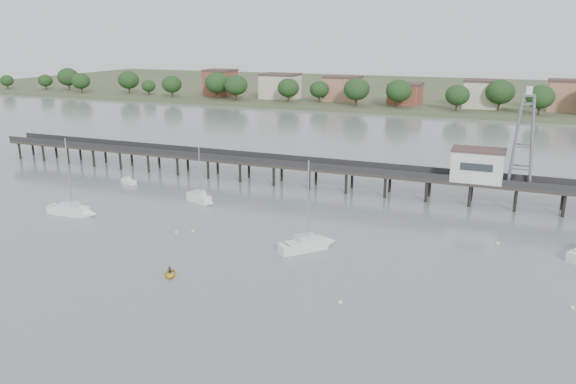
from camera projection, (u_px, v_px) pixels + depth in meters
name	position (u px, v px, depth m)	size (l,w,h in m)	color
ground_plane	(117.00, 359.00, 48.65)	(500.00, 500.00, 0.00)	slate
pier	(331.00, 169.00, 101.10)	(150.00, 5.00, 5.50)	#2D2823
pier_building	(478.00, 165.00, 91.24)	(8.40, 5.40, 5.30)	silver
lattice_tower	(524.00, 141.00, 87.68)	(3.20, 3.20, 15.50)	slate
sailboat_c	(313.00, 244.00, 73.62)	(6.58, 7.23, 12.60)	white
sailboat_a	(77.00, 211.00, 87.15)	(7.83, 2.87, 12.72)	white
sailboat_b	(203.00, 199.00, 93.35)	(6.10, 3.87, 9.98)	white
white_tender	(129.00, 182.00, 105.57)	(3.59, 2.57, 1.29)	white
yellow_dinghy	(170.00, 276.00, 65.43)	(1.84, 0.53, 2.57)	yellow
dinghy_occupant	(170.00, 276.00, 65.43)	(0.36, 0.98, 0.23)	black
mooring_buoys	(328.00, 255.00, 71.34)	(69.79, 25.14, 0.39)	beige
far_shore	(450.00, 92.00, 261.79)	(500.00, 170.00, 10.40)	#475133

